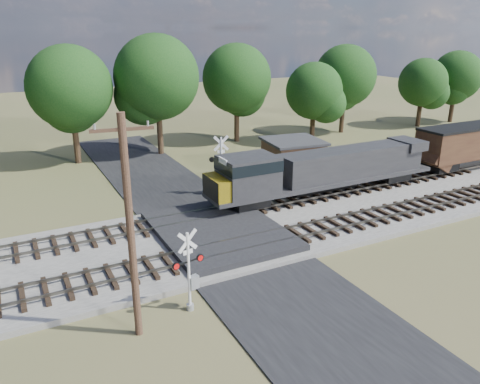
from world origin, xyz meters
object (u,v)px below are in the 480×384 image
crossing_signal_near (190,277)px  utility_pole (130,226)px  equipment_shed (293,157)px  crossing_signal_far (220,171)px

crossing_signal_near → utility_pole: utility_pole is taller
equipment_shed → crossing_signal_far: bearing=-159.5°
crossing_signal_near → crossing_signal_far: 15.20m
crossing_signal_far → equipment_shed: crossing_signal_far is taller
equipment_shed → crossing_signal_near: bearing=-128.0°
crossing_signal_near → crossing_signal_far: (7.58, 13.18, 0.29)m
crossing_signal_far → equipment_shed: (7.60, 1.76, -0.33)m
crossing_signal_near → equipment_shed: bearing=32.6°
crossing_signal_far → equipment_shed: bearing=-157.0°
crossing_signal_far → utility_pole: size_ratio=0.50×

